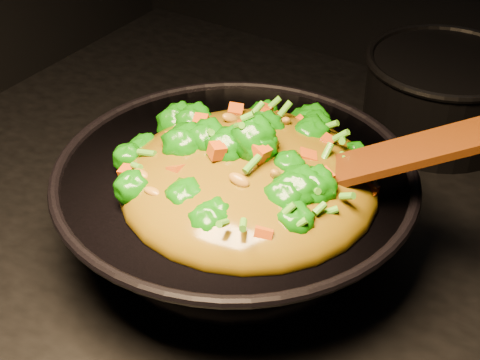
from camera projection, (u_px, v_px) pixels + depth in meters
The scene contains 4 objects.
wok at pixel (235, 212), 0.81m from camera, with size 0.38×0.38×0.11m, color black, non-canonical shape.
stir_fry at pixel (249, 151), 0.73m from camera, with size 0.27×0.27×0.09m, color #115D06, non-canonical shape.
spatula at pixel (389, 158), 0.71m from camera, with size 0.32×0.05×0.01m, color black.
back_pot at pixel (441, 96), 1.00m from camera, with size 0.21×0.21×0.12m, color black.
Camera 1 is at (0.25, -0.57, 1.46)m, focal length 55.00 mm.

